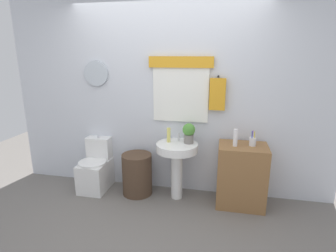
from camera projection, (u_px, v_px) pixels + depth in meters
The scene contains 11 objects.
ground_plane at pixel (145, 235), 2.85m from camera, with size 8.00×8.00×0.00m, color slate.
back_wall at pixel (168, 97), 3.60m from camera, with size 4.40×0.18×2.60m.
toilet at pixel (96, 169), 3.80m from camera, with size 0.38×0.51×0.73m.
laundry_hamper at pixel (137, 174), 3.65m from camera, with size 0.40×0.40×0.57m, color #4C3828.
pedestal_sink at pixel (177, 157), 3.47m from camera, with size 0.54×0.54×0.76m.
faucet at pixel (179, 137), 3.52m from camera, with size 0.03×0.03×0.10m, color silver.
wooden_cabinet at pixel (241, 175), 3.35m from camera, with size 0.59×0.44×0.79m, color olive.
soap_bottle at pixel (169, 135), 3.47m from camera, with size 0.05×0.05×0.19m, color #DBD166.
potted_plant at pixel (189, 132), 3.41m from camera, with size 0.16×0.16×0.26m.
lotion_bottle at pixel (235, 138), 3.21m from camera, with size 0.05×0.05×0.21m, color white.
toothbrush_cup at pixel (253, 141), 3.24m from camera, with size 0.08×0.08×0.19m.
Camera 1 is at (0.74, -2.35, 1.86)m, focal length 28.73 mm.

